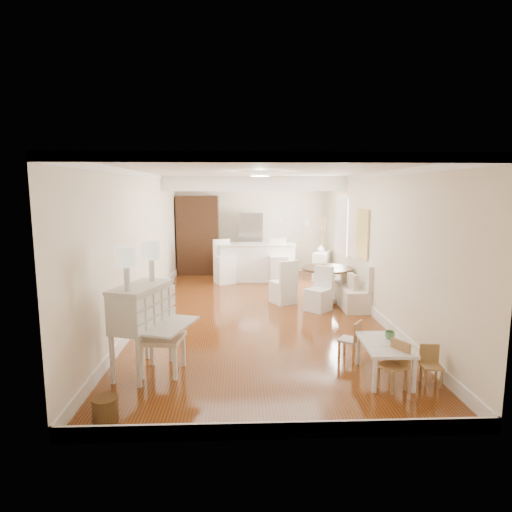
{
  "coord_description": "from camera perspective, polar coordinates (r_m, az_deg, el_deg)",
  "views": [
    {
      "loc": [
        -0.39,
        -8.41,
        2.45
      ],
      "look_at": [
        -0.04,
        0.3,
        1.11
      ],
      "focal_mm": 30.0,
      "sensor_mm": 36.0,
      "label": 1
    }
  ],
  "objects": [
    {
      "name": "branch_vase",
      "position": [
        11.98,
        8.64,
        1.04
      ],
      "size": [
        0.23,
        0.23,
        0.21
      ],
      "primitive_type": "imported",
      "rotation": [
        0.0,
        0.0,
        0.18
      ],
      "color": "silver",
      "rests_on": "sideboard"
    },
    {
      "name": "bar_stool_right",
      "position": [
        11.32,
        2.98,
        -0.74
      ],
      "size": [
        0.51,
        0.51,
        1.19
      ],
      "primitive_type": "cube",
      "rotation": [
        0.0,
        0.0,
        0.07
      ],
      "color": "white",
      "rests_on": "ground"
    },
    {
      "name": "wicker_basket",
      "position": [
        5.11,
        -19.45,
        -18.77
      ],
      "size": [
        0.28,
        0.28,
        0.27
      ],
      "primitive_type": "cylinder",
      "rotation": [
        0.0,
        0.0,
        0.01
      ],
      "color": "#503619",
      "rests_on": "ground"
    },
    {
      "name": "slip_chair_far",
      "position": [
        9.4,
        3.66,
        -3.41
      ],
      "size": [
        0.63,
        0.64,
        0.96
      ],
      "primitive_type": "cube",
      "rotation": [
        0.0,
        0.0,
        -2.63
      ],
      "color": "white",
      "rests_on": "ground"
    },
    {
      "name": "secretary_bureau",
      "position": [
        6.03,
        -14.92,
        -9.39
      ],
      "size": [
        1.21,
        1.22,
        1.22
      ],
      "primitive_type": "cube",
      "rotation": [
        0.0,
        0.0,
        -0.32
      ],
      "color": "silver",
      "rests_on": "ground"
    },
    {
      "name": "slip_chair_near",
      "position": [
        8.88,
        8.32,
        -4.38
      ],
      "size": [
        0.62,
        0.62,
        0.91
      ],
      "primitive_type": "cube",
      "rotation": [
        0.0,
        0.0,
        -0.77
      ],
      "color": "white",
      "rests_on": "ground"
    },
    {
      "name": "breakfast_counter",
      "position": [
        11.69,
        0.16,
        -0.83
      ],
      "size": [
        2.05,
        0.65,
        1.03
      ],
      "primitive_type": "cube",
      "color": "white",
      "rests_on": "ground"
    },
    {
      "name": "pantry_cabinet",
      "position": [
        12.72,
        -7.73,
        2.76
      ],
      "size": [
        1.2,
        0.6,
        2.3
      ],
      "primitive_type": "cube",
      "color": "#381E11",
      "rests_on": "ground"
    },
    {
      "name": "fridge",
      "position": [
        12.68,
        0.86,
        1.68
      ],
      "size": [
        0.75,
        0.65,
        1.8
      ],
      "primitive_type": "imported",
      "color": "silver",
      "rests_on": "ground"
    },
    {
      "name": "banquette",
      "position": [
        9.43,
        12.42,
        -3.5
      ],
      "size": [
        0.52,
        1.6,
        0.98
      ],
      "primitive_type": "cube",
      "color": "silver",
      "rests_on": "ground"
    },
    {
      "name": "gustavian_armchair",
      "position": [
        5.99,
        -12.39,
        -10.47
      ],
      "size": [
        0.64,
        0.64,
        1.01
      ],
      "primitive_type": "cube",
      "rotation": [
        0.0,
        0.0,
        1.45
      ],
      "color": "white",
      "rests_on": "ground"
    },
    {
      "name": "sideboard",
      "position": [
        12.07,
        8.78,
        -1.25
      ],
      "size": [
        0.66,
        0.88,
        0.77
      ],
      "primitive_type": "cube",
      "rotation": [
        0.0,
        0.0,
        -0.42
      ],
      "color": "silver",
      "rests_on": "ground"
    },
    {
      "name": "kids_chair_a",
      "position": [
        5.72,
        17.72,
        -13.73
      ],
      "size": [
        0.4,
        0.4,
        0.62
      ],
      "primitive_type": "cube",
      "rotation": [
        0.0,
        0.0,
        -1.1
      ],
      "color": "#AE844F",
      "rests_on": "ground"
    },
    {
      "name": "dining_table",
      "position": [
        9.65,
        9.4,
        -3.78
      ],
      "size": [
        1.48,
        1.48,
        0.77
      ],
      "primitive_type": "cylinder",
      "rotation": [
        0.0,
        0.0,
        -0.41
      ],
      "color": "#412915",
      "rests_on": "ground"
    },
    {
      "name": "kids_table",
      "position": [
        6.04,
        16.73,
        -13.15
      ],
      "size": [
        0.62,
        0.98,
        0.48
      ],
      "primitive_type": "cube",
      "rotation": [
        0.0,
        0.0,
        -0.05
      ],
      "color": "silver",
      "rests_on": "ground"
    },
    {
      "name": "kids_chair_c",
      "position": [
        6.02,
        22.36,
        -13.36
      ],
      "size": [
        0.27,
        0.27,
        0.51
      ],
      "primitive_type": "cube",
      "rotation": [
        0.0,
        0.0,
        -0.09
      ],
      "color": "tan",
      "rests_on": "ground"
    },
    {
      "name": "room",
      "position": [
        8.76,
        0.53,
        5.64
      ],
      "size": [
        9.0,
        9.04,
        2.82
      ],
      "color": "brown",
      "rests_on": "ground"
    },
    {
      "name": "pencil_cup",
      "position": [
        6.11,
        17.4,
        -10.02
      ],
      "size": [
        0.16,
        0.16,
        0.1
      ],
      "primitive_type": "imported",
      "rotation": [
        0.0,
        0.0,
        0.27
      ],
      "color": "#58975E",
      "rests_on": "kids_table"
    },
    {
      "name": "bar_stool_left",
      "position": [
        11.38,
        -4.22,
        -0.76
      ],
      "size": [
        0.62,
        0.62,
        1.17
      ],
      "primitive_type": "cube",
      "rotation": [
        0.0,
        0.0,
        0.42
      ],
      "color": "white",
      "rests_on": "ground"
    },
    {
      "name": "kids_chair_b",
      "position": [
        6.54,
        12.35,
        -10.77
      ],
      "size": [
        0.39,
        0.39,
        0.58
      ],
      "primitive_type": "cube",
      "rotation": [
        0.0,
        0.0,
        -2.17
      ],
      "color": "tan",
      "rests_on": "ground"
    }
  ]
}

